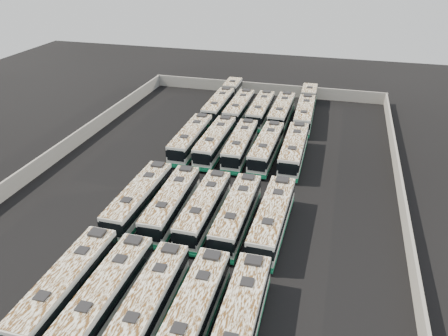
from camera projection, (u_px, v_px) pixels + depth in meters
ground at (212, 183)px, 54.57m from camera, size 140.00×140.00×0.00m
perimeter_wall at (212, 175)px, 54.06m from camera, size 45.20×73.20×2.20m
bus_front_far_left at (67, 286)px, 35.75m from camera, size 2.73×12.78×3.60m
bus_front_left at (106, 296)px, 34.78m from camera, size 2.76×12.78×3.60m
bus_front_center at (148, 305)px, 33.96m from camera, size 2.86×12.46×3.50m
bus_front_right at (192, 315)px, 33.05m from camera, size 2.71×12.64×3.56m
bus_front_far_right at (239, 324)px, 32.24m from camera, size 2.90×12.94×3.64m
bus_midfront_far_left at (139, 199)px, 47.73m from camera, size 2.76×12.73×3.59m
bus_midfront_left at (171, 203)px, 47.02m from camera, size 2.95×12.50×3.51m
bus_midfront_center at (204, 209)px, 46.12m from camera, size 2.63×12.32×3.47m
bus_midfront_right at (237, 214)px, 45.23m from camera, size 2.66×12.48×3.52m
bus_midfront_far_right at (272, 219)px, 44.30m from camera, size 2.96×12.95×3.64m
bus_midback_far_left at (191, 139)px, 62.06m from camera, size 2.80×12.70×3.57m
bus_midback_left at (215, 142)px, 61.19m from camera, size 2.74×12.75×3.59m
bus_midback_center at (240, 145)px, 60.32m from camera, size 2.89×12.50×3.51m
bus_midback_right at (266, 148)px, 59.53m from camera, size 2.91×12.53×3.52m
bus_midback_far_right at (294, 150)px, 58.79m from camera, size 2.80×12.84×3.61m
bus_back_far_left at (223, 100)px, 77.07m from camera, size 2.84×19.23×3.48m
bus_back_left at (239, 109)px, 73.22m from camera, size 2.67×12.44×3.50m
bus_back_center at (261, 110)px, 72.52m from camera, size 2.68×12.46×3.51m
bus_back_right at (282, 112)px, 71.63m from camera, size 2.77×12.65×3.56m
bus_back_far_right at (306, 108)px, 73.52m from camera, size 3.11×19.31×3.49m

